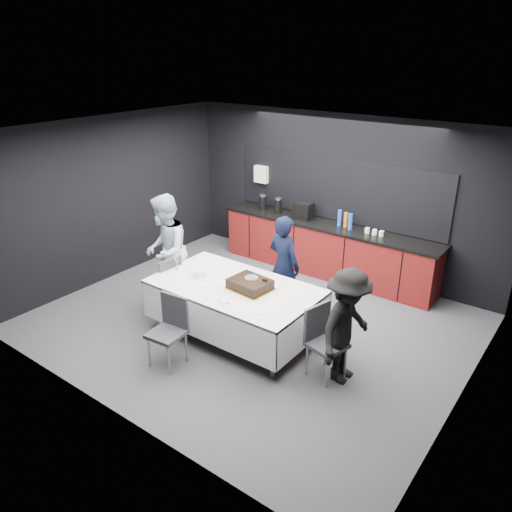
{
  "coord_description": "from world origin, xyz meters",
  "views": [
    {
      "loc": [
        3.92,
        -5.17,
        3.85
      ],
      "look_at": [
        0.0,
        0.1,
        1.05
      ],
      "focal_mm": 35.0,
      "sensor_mm": 36.0,
      "label": 1
    }
  ],
  "objects_px": {
    "chair_right": "(323,336)",
    "person_left": "(166,251)",
    "cake_assembly": "(250,284)",
    "champagne_flute": "(177,259)",
    "person_center": "(284,265)",
    "party_table": "(235,294)",
    "chair_near": "(170,325)",
    "chair_left": "(167,281)",
    "plate_stack": "(199,273)",
    "person_right": "(347,327)"
  },
  "relations": [
    {
      "from": "chair_left",
      "to": "chair_right",
      "type": "xyz_separation_m",
      "value": [
        2.67,
        0.06,
        0.0
      ]
    },
    {
      "from": "party_table",
      "to": "champagne_flute",
      "type": "distance_m",
      "value": 1.06
    },
    {
      "from": "plate_stack",
      "to": "person_center",
      "type": "height_order",
      "value": "person_center"
    },
    {
      "from": "chair_near",
      "to": "person_center",
      "type": "bearing_deg",
      "value": 78.44
    },
    {
      "from": "party_table",
      "to": "chair_right",
      "type": "distance_m",
      "value": 1.45
    },
    {
      "from": "chair_right",
      "to": "cake_assembly",
      "type": "bearing_deg",
      "value": 174.8
    },
    {
      "from": "champagne_flute",
      "to": "person_right",
      "type": "distance_m",
      "value": 2.75
    },
    {
      "from": "chair_near",
      "to": "person_center",
      "type": "distance_m",
      "value": 2.05
    },
    {
      "from": "cake_assembly",
      "to": "person_left",
      "type": "relative_size",
      "value": 0.34
    },
    {
      "from": "cake_assembly",
      "to": "person_right",
      "type": "distance_m",
      "value": 1.49
    },
    {
      "from": "person_center",
      "to": "person_left",
      "type": "height_order",
      "value": "person_left"
    },
    {
      "from": "champagne_flute",
      "to": "person_center",
      "type": "relative_size",
      "value": 0.14
    },
    {
      "from": "party_table",
      "to": "person_center",
      "type": "distance_m",
      "value": 1.02
    },
    {
      "from": "plate_stack",
      "to": "person_left",
      "type": "bearing_deg",
      "value": 167.57
    },
    {
      "from": "person_center",
      "to": "chair_near",
      "type": "bearing_deg",
      "value": 86.95
    },
    {
      "from": "cake_assembly",
      "to": "person_right",
      "type": "relative_size",
      "value": 0.41
    },
    {
      "from": "plate_stack",
      "to": "chair_right",
      "type": "relative_size",
      "value": 0.22
    },
    {
      "from": "champagne_flute",
      "to": "person_left",
      "type": "distance_m",
      "value": 0.51
    },
    {
      "from": "chair_left",
      "to": "person_center",
      "type": "relative_size",
      "value": 0.6
    },
    {
      "from": "champagne_flute",
      "to": "person_left",
      "type": "relative_size",
      "value": 0.13
    },
    {
      "from": "plate_stack",
      "to": "champagne_flute",
      "type": "bearing_deg",
      "value": -177.21
    },
    {
      "from": "chair_left",
      "to": "person_left",
      "type": "height_order",
      "value": "person_left"
    },
    {
      "from": "person_left",
      "to": "chair_left",
      "type": "bearing_deg",
      "value": 8.81
    },
    {
      "from": "champagne_flute",
      "to": "chair_near",
      "type": "bearing_deg",
      "value": -50.16
    },
    {
      "from": "chair_near",
      "to": "person_left",
      "type": "xyz_separation_m",
      "value": [
        -1.22,
        1.13,
        0.35
      ]
    },
    {
      "from": "party_table",
      "to": "chair_right",
      "type": "xyz_separation_m",
      "value": [
        1.44,
        -0.06,
        -0.11
      ]
    },
    {
      "from": "party_table",
      "to": "cake_assembly",
      "type": "distance_m",
      "value": 0.32
    },
    {
      "from": "person_center",
      "to": "person_right",
      "type": "xyz_separation_m",
      "value": [
        1.57,
        -0.99,
        -0.03
      ]
    },
    {
      "from": "plate_stack",
      "to": "person_left",
      "type": "relative_size",
      "value": 0.11
    },
    {
      "from": "chair_right",
      "to": "champagne_flute",
      "type": "bearing_deg",
      "value": -179.49
    },
    {
      "from": "chair_right",
      "to": "person_left",
      "type": "height_order",
      "value": "person_left"
    },
    {
      "from": "person_right",
      "to": "chair_near",
      "type": "bearing_deg",
      "value": 118.01
    },
    {
      "from": "champagne_flute",
      "to": "chair_right",
      "type": "bearing_deg",
      "value": 0.51
    },
    {
      "from": "party_table",
      "to": "chair_near",
      "type": "distance_m",
      "value": 1.04
    },
    {
      "from": "champagne_flute",
      "to": "chair_near",
      "type": "relative_size",
      "value": 0.24
    },
    {
      "from": "cake_assembly",
      "to": "person_center",
      "type": "distance_m",
      "value": 0.95
    },
    {
      "from": "chair_right",
      "to": "person_center",
      "type": "xyz_separation_m",
      "value": [
        -1.29,
        1.06,
        0.24
      ]
    },
    {
      "from": "cake_assembly",
      "to": "plate_stack",
      "type": "distance_m",
      "value": 0.84
    },
    {
      "from": "party_table",
      "to": "cake_assembly",
      "type": "bearing_deg",
      "value": 11.67
    },
    {
      "from": "chair_left",
      "to": "chair_near",
      "type": "bearing_deg",
      "value": -42.08
    },
    {
      "from": "cake_assembly",
      "to": "chair_left",
      "type": "distance_m",
      "value": 1.51
    },
    {
      "from": "champagne_flute",
      "to": "person_right",
      "type": "xyz_separation_m",
      "value": [
        2.74,
        0.09,
        -0.2
      ]
    },
    {
      "from": "chair_near",
      "to": "plate_stack",
      "type": "bearing_deg",
      "value": 110.1
    },
    {
      "from": "party_table",
      "to": "chair_near",
      "type": "height_order",
      "value": "chair_near"
    },
    {
      "from": "cake_assembly",
      "to": "person_left",
      "type": "xyz_separation_m",
      "value": [
        -1.71,
        0.08,
        0.04
      ]
    },
    {
      "from": "chair_right",
      "to": "person_center",
      "type": "height_order",
      "value": "person_center"
    },
    {
      "from": "chair_left",
      "to": "chair_near",
      "type": "xyz_separation_m",
      "value": [
        0.98,
        -0.88,
        0.0
      ]
    },
    {
      "from": "party_table",
      "to": "chair_right",
      "type": "bearing_deg",
      "value": -2.43
    },
    {
      "from": "chair_right",
      "to": "person_right",
      "type": "bearing_deg",
      "value": 12.9
    },
    {
      "from": "person_center",
      "to": "person_left",
      "type": "distance_m",
      "value": 1.85
    }
  ]
}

